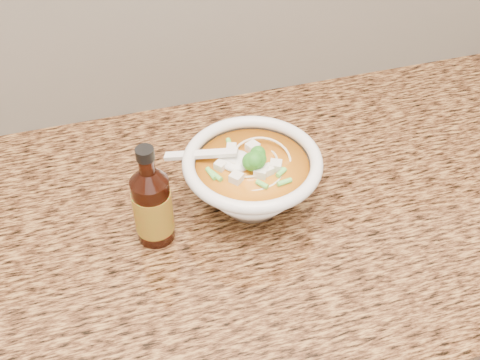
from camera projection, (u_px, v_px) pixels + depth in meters
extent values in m
cube|color=olive|center=(191.00, 229.00, 0.97)|extent=(4.00, 0.68, 0.04)
cylinder|color=white|center=(252.00, 200.00, 0.98)|extent=(0.09, 0.09, 0.01)
torus|color=white|center=(252.00, 162.00, 0.93)|extent=(0.22, 0.22, 0.02)
torus|color=beige|center=(250.00, 157.00, 0.94)|extent=(0.16, 0.16, 0.00)
torus|color=beige|center=(258.00, 167.00, 0.93)|extent=(0.13, 0.13, 0.00)
torus|color=beige|center=(251.00, 164.00, 0.94)|extent=(0.14, 0.14, 0.00)
torus|color=beige|center=(240.00, 164.00, 0.94)|extent=(0.11, 0.11, 0.00)
torus|color=beige|center=(245.00, 169.00, 0.94)|extent=(0.09, 0.09, 0.00)
torus|color=beige|center=(249.00, 178.00, 0.92)|extent=(0.09, 0.09, 0.00)
torus|color=beige|center=(251.00, 166.00, 0.95)|extent=(0.14, 0.14, 0.00)
torus|color=beige|center=(255.00, 164.00, 0.95)|extent=(0.09, 0.09, 0.00)
torus|color=beige|center=(247.00, 164.00, 0.95)|extent=(0.10, 0.10, 0.00)
torus|color=beige|center=(250.00, 181.00, 0.93)|extent=(0.14, 0.14, 0.00)
cube|color=silver|center=(261.00, 156.00, 0.94)|extent=(0.02, 0.02, 0.02)
cube|color=silver|center=(265.00, 153.00, 0.94)|extent=(0.02, 0.02, 0.02)
cube|color=silver|center=(259.00, 139.00, 0.97)|extent=(0.02, 0.02, 0.02)
cube|color=silver|center=(263.00, 188.00, 0.89)|extent=(0.02, 0.02, 0.02)
cube|color=silver|center=(233.00, 139.00, 0.97)|extent=(0.02, 0.02, 0.02)
cube|color=silver|center=(216.00, 173.00, 0.91)|extent=(0.03, 0.03, 0.02)
cube|color=silver|center=(224.00, 149.00, 0.95)|extent=(0.02, 0.02, 0.02)
cube|color=silver|center=(266.00, 141.00, 0.97)|extent=(0.02, 0.02, 0.02)
cube|color=silver|center=(262.00, 174.00, 0.91)|extent=(0.02, 0.02, 0.02)
cube|color=silver|center=(249.00, 145.00, 0.96)|extent=(0.03, 0.03, 0.02)
ellipsoid|color=#196014|center=(258.00, 159.00, 0.91)|extent=(0.04, 0.04, 0.04)
cylinder|color=#66D351|center=(266.00, 174.00, 0.91)|extent=(0.02, 0.02, 0.01)
cylinder|color=#66D351|center=(281.00, 162.00, 0.93)|extent=(0.02, 0.02, 0.01)
cylinder|color=#66D351|center=(259.00, 146.00, 0.96)|extent=(0.02, 0.01, 0.01)
cylinder|color=#66D351|center=(283.00, 145.00, 0.96)|extent=(0.02, 0.02, 0.01)
cylinder|color=#66D351|center=(273.00, 168.00, 0.92)|extent=(0.02, 0.01, 0.01)
cylinder|color=#66D351|center=(212.00, 156.00, 0.94)|extent=(0.01, 0.02, 0.01)
cylinder|color=#66D351|center=(218.00, 172.00, 0.91)|extent=(0.01, 0.02, 0.01)
cylinder|color=#66D351|center=(231.00, 185.00, 0.89)|extent=(0.02, 0.01, 0.01)
ellipsoid|color=white|center=(237.00, 161.00, 0.93)|extent=(0.05, 0.05, 0.02)
cube|color=white|center=(201.00, 154.00, 0.93)|extent=(0.11, 0.06, 0.03)
cylinder|color=#331007|center=(153.00, 210.00, 0.90)|extent=(0.07, 0.07, 0.12)
cylinder|color=#331007|center=(147.00, 165.00, 0.83)|extent=(0.03, 0.03, 0.02)
cylinder|color=black|center=(145.00, 154.00, 0.82)|extent=(0.03, 0.03, 0.02)
cylinder|color=red|center=(153.00, 211.00, 0.90)|extent=(0.07, 0.07, 0.07)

